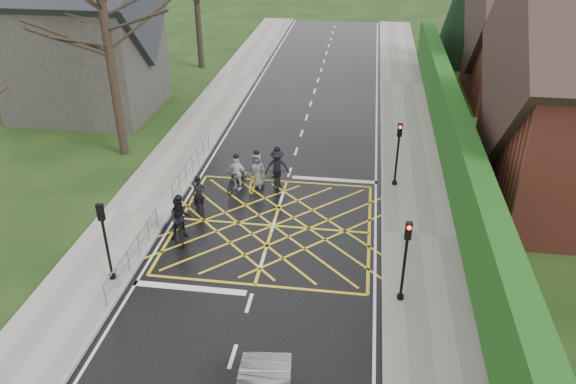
% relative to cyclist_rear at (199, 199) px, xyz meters
% --- Properties ---
extents(ground, '(120.00, 120.00, 0.00)m').
position_rel_cyclist_rear_xyz_m(ground, '(3.42, -0.83, -0.54)').
color(ground, black).
rests_on(ground, ground).
extents(road, '(9.00, 80.00, 0.01)m').
position_rel_cyclist_rear_xyz_m(road, '(3.42, -0.83, -0.53)').
color(road, black).
rests_on(road, ground).
extents(sidewalk_right, '(3.00, 80.00, 0.15)m').
position_rel_cyclist_rear_xyz_m(sidewalk_right, '(9.42, -0.83, -0.46)').
color(sidewalk_right, gray).
rests_on(sidewalk_right, ground).
extents(sidewalk_left, '(3.00, 80.00, 0.15)m').
position_rel_cyclist_rear_xyz_m(sidewalk_left, '(-2.58, -0.83, -0.46)').
color(sidewalk_left, gray).
rests_on(sidewalk_left, ground).
extents(stone_wall, '(0.50, 38.00, 0.70)m').
position_rel_cyclist_rear_xyz_m(stone_wall, '(11.17, 5.17, -0.19)').
color(stone_wall, slate).
rests_on(stone_wall, ground).
extents(hedge, '(0.90, 38.00, 2.80)m').
position_rel_cyclist_rear_xyz_m(hedge, '(11.17, 5.17, 1.56)').
color(hedge, '#133E11').
rests_on(hedge, stone_wall).
extents(house_far, '(9.80, 8.80, 10.30)m').
position_rel_cyclist_rear_xyz_m(house_far, '(18.17, 17.17, 3.82)').
color(house_far, maroon).
rests_on(house_far, ground).
extents(church, '(8.80, 7.80, 11.00)m').
position_rel_cyclist_rear_xyz_m(church, '(-10.12, 11.17, 4.39)').
color(church, '#2D2B28').
rests_on(church, ground).
extents(railing_south, '(0.05, 5.04, 1.03)m').
position_rel_cyclist_rear_xyz_m(railing_south, '(-1.23, -4.33, 0.24)').
color(railing_south, slate).
rests_on(railing_south, ground).
extents(railing_north, '(0.05, 6.04, 1.03)m').
position_rel_cyclist_rear_xyz_m(railing_north, '(-1.23, 3.17, 0.25)').
color(railing_north, slate).
rests_on(railing_north, ground).
extents(traffic_light_ne, '(0.24, 0.31, 3.21)m').
position_rel_cyclist_rear_xyz_m(traffic_light_ne, '(8.52, 3.37, 1.13)').
color(traffic_light_ne, black).
rests_on(traffic_light_ne, ground).
extents(traffic_light_se, '(0.24, 0.31, 3.21)m').
position_rel_cyclist_rear_xyz_m(traffic_light_se, '(8.52, -5.03, 1.13)').
color(traffic_light_se, black).
rests_on(traffic_light_se, ground).
extents(traffic_light_sw, '(0.24, 0.31, 3.21)m').
position_rel_cyclist_rear_xyz_m(traffic_light_sw, '(-1.68, -5.32, 1.13)').
color(traffic_light_sw, black).
rests_on(traffic_light_sw, ground).
extents(cyclist_rear, '(1.25, 1.79, 1.65)m').
position_rel_cyclist_rear_xyz_m(cyclist_rear, '(0.00, 0.00, 0.00)').
color(cyclist_rear, black).
rests_on(cyclist_rear, ground).
extents(cyclist_back, '(1.30, 2.05, 1.99)m').
position_rel_cyclist_rear_xyz_m(cyclist_back, '(-0.08, -2.28, 0.22)').
color(cyclist_back, black).
rests_on(cyclist_back, ground).
extents(cyclist_mid, '(1.30, 2.16, 1.99)m').
position_rel_cyclist_rear_xyz_m(cyclist_mid, '(3.02, 2.76, 0.19)').
color(cyclist_mid, black).
rests_on(cyclist_mid, ground).
extents(cyclist_front, '(1.04, 1.87, 1.80)m').
position_rel_cyclist_rear_xyz_m(cyclist_front, '(1.23, 2.09, 0.13)').
color(cyclist_front, black).
rests_on(cyclist_front, ground).
extents(cyclist_lead, '(0.95, 2.02, 1.89)m').
position_rel_cyclist_rear_xyz_m(cyclist_lead, '(2.11, 2.44, 0.12)').
color(cyclist_lead, gold).
rests_on(cyclist_lead, ground).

